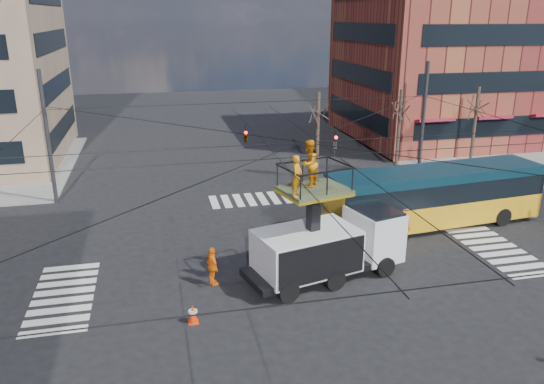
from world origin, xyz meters
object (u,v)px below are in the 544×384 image
at_px(city_bus, 435,196).
at_px(worker_ground, 212,266).
at_px(traffic_cone, 193,314).
at_px(utility_truck, 329,233).
at_px(flagger, 402,221).

xyz_separation_m(city_bus, worker_ground, (-12.39, -3.99, -0.87)).
bearing_deg(city_bus, traffic_cone, -159.14).
distance_m(utility_truck, flagger, 5.95).
bearing_deg(city_bus, flagger, -158.74).
bearing_deg(traffic_cone, worker_ground, 68.84).
relative_size(city_bus, traffic_cone, 16.35).
distance_m(utility_truck, worker_ground, 5.12).
relative_size(traffic_cone, worker_ground, 0.44).
distance_m(city_bus, flagger, 2.82).
bearing_deg(traffic_cone, city_bus, 26.62).
bearing_deg(flagger, worker_ground, -94.08).
xyz_separation_m(city_bus, flagger, (-2.42, -1.23, -0.77)).
height_order(utility_truck, city_bus, utility_truck).
bearing_deg(flagger, city_bus, 97.48).
bearing_deg(utility_truck, worker_ground, 162.17).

